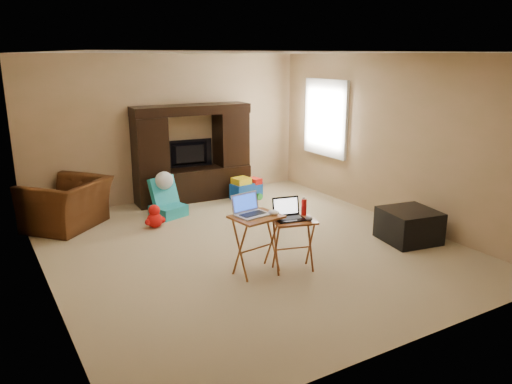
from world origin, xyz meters
TOP-DOWN VIEW (x-y plane):
  - floor at (0.00, 0.00)m, footprint 5.50×5.50m
  - ceiling at (0.00, 0.00)m, footprint 5.50×5.50m
  - wall_back at (0.00, 2.75)m, footprint 5.00×0.00m
  - wall_front at (0.00, -2.75)m, footprint 5.00×0.00m
  - wall_left at (-2.50, 0.00)m, footprint 0.00×5.50m
  - wall_right at (2.50, 0.00)m, footprint 0.00×5.50m
  - window_pane at (2.48, 1.55)m, footprint 0.00×1.20m
  - window_frame at (2.46, 1.55)m, footprint 0.06×1.14m
  - entertainment_center at (0.29, 2.47)m, footprint 2.05×0.62m
  - television at (0.29, 2.56)m, footprint 0.85×0.20m
  - recliner at (-1.92, 2.02)m, footprint 1.46×1.45m
  - child_rocker at (-0.45, 1.77)m, footprint 0.61×0.65m
  - plush_toy at (-0.83, 1.35)m, footprint 0.32×0.27m
  - push_toy at (1.08, 1.97)m, footprint 0.61×0.48m
  - ottoman at (2.00, -0.94)m, footprint 0.79×0.79m
  - tray_table_left at (-0.34, -0.78)m, footprint 0.60×0.51m
  - tray_table_right at (0.08, -0.93)m, footprint 0.57×0.51m
  - laptop_left at (-0.37, -0.75)m, footprint 0.41×0.35m
  - laptop_right at (0.04, -0.91)m, footprint 0.38×0.33m
  - mouse_left at (-0.15, -0.85)m, footprint 0.14×0.17m
  - mouse_right at (0.21, -1.05)m, footprint 0.13×0.15m
  - water_bottle at (0.28, -0.85)m, footprint 0.06×0.06m

SIDE VIEW (x-z plane):
  - floor at x=0.00m, z-range 0.00..0.00m
  - plush_toy at x=-0.83m, z-range 0.00..0.36m
  - push_toy at x=1.08m, z-range 0.00..0.41m
  - ottoman at x=2.00m, z-range 0.00..0.44m
  - child_rocker at x=-0.45m, z-range 0.00..0.62m
  - tray_table_right at x=0.08m, z-range 0.00..0.63m
  - tray_table_left at x=-0.34m, z-range 0.00..0.70m
  - recliner at x=-1.92m, z-range 0.00..0.71m
  - mouse_right at x=0.21m, z-range 0.63..0.68m
  - water_bottle at x=0.28m, z-range 0.63..0.83m
  - mouse_left at x=-0.15m, z-range 0.70..0.76m
  - laptop_right at x=0.04m, z-range 0.63..0.87m
  - television at x=0.29m, z-range 0.55..1.04m
  - laptop_left at x=-0.37m, z-range 0.70..0.94m
  - entertainment_center at x=0.29m, z-range 0.00..1.66m
  - wall_back at x=0.00m, z-range -1.25..3.75m
  - wall_front at x=0.00m, z-range -1.25..3.75m
  - wall_left at x=-2.50m, z-range -1.50..4.00m
  - wall_right at x=2.50m, z-range -1.50..4.00m
  - window_pane at x=2.48m, z-range 0.80..2.00m
  - window_frame at x=2.46m, z-range 0.73..2.07m
  - ceiling at x=0.00m, z-range 2.50..2.50m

